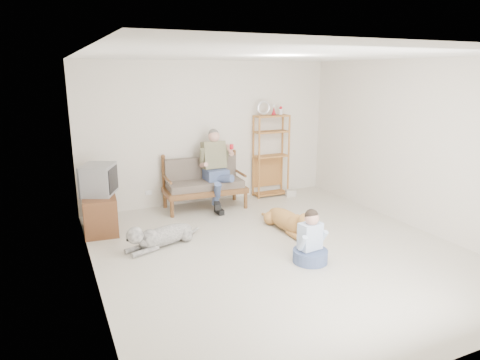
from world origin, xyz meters
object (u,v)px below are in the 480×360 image
loveseat (204,182)px  tv_stand (100,213)px  golden_retriever (290,221)px  etagere (271,155)px

loveseat → tv_stand: (-1.94, -0.48, -0.19)m
golden_retriever → tv_stand: bearing=153.3°
etagere → golden_retriever: bearing=-109.9°
golden_retriever → loveseat: bearing=113.1°
loveseat → tv_stand: size_ratio=1.63×
tv_stand → etagere: bearing=16.0°
tv_stand → golden_retriever: size_ratio=0.66×
loveseat → tv_stand: loveseat is taller
etagere → golden_retriever: etagere is taller
loveseat → etagere: 1.58m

